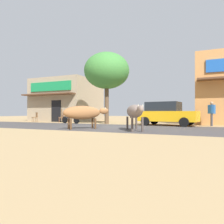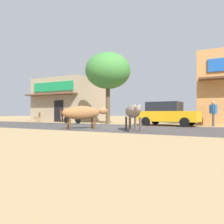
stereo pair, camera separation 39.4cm
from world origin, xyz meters
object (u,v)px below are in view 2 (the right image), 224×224
(parked_hatchback_car, at_px, (167,113))
(cafe_chair_near_tree, at_px, (64,117))
(cow_far_dark, at_px, (133,112))
(cafe_chair_by_doorway, at_px, (38,117))
(roadside_tree, at_px, (108,71))
(pedestrian_by_shop, at_px, (213,112))
(cow_near_brown, at_px, (82,113))
(parked_motorcycle, at_px, (72,118))

(parked_hatchback_car, relative_size, cafe_chair_near_tree, 4.56)
(cow_far_dark, relative_size, cafe_chair_near_tree, 2.79)
(cafe_chair_near_tree, relative_size, cafe_chair_by_doorway, 1.00)
(roadside_tree, distance_m, cafe_chair_by_doorway, 8.52)
(cafe_chair_near_tree, distance_m, cafe_chair_by_doorway, 2.70)
(parked_hatchback_car, height_order, cafe_chair_near_tree, parked_hatchback_car)
(pedestrian_by_shop, xyz_separation_m, cafe_chair_by_doorway, (-15.25, -0.15, -0.45))
(roadside_tree, height_order, cow_near_brown, roadside_tree)
(cow_far_dark, relative_size, cafe_chair_by_doorway, 2.79)
(cow_near_brown, xyz_separation_m, cafe_chair_near_tree, (-6.03, 6.02, -0.37))
(roadside_tree, xyz_separation_m, cow_near_brown, (0.99, -5.14, -3.34))
(cow_near_brown, distance_m, cafe_chair_by_doorway, 10.19)
(parked_hatchback_car, bearing_deg, cow_far_dark, -99.05)
(cow_near_brown, relative_size, cow_far_dark, 0.91)
(cow_far_dark, bearing_deg, cafe_chair_by_doorway, 155.26)
(cafe_chair_near_tree, height_order, cafe_chair_by_doorway, same)
(pedestrian_by_shop, bearing_deg, cafe_chair_near_tree, 177.78)
(pedestrian_by_shop, bearing_deg, parked_hatchback_car, -168.18)
(parked_hatchback_car, relative_size, cafe_chair_by_doorway, 4.56)
(roadside_tree, xyz_separation_m, cafe_chair_by_doorway, (-7.66, 0.23, -3.71))
(parked_hatchback_car, relative_size, cow_near_brown, 1.80)
(roadside_tree, distance_m, cow_near_brown, 6.21)
(parked_hatchback_car, height_order, cow_near_brown, parked_hatchback_car)
(parked_motorcycle, bearing_deg, cafe_chair_near_tree, 143.93)
(cow_near_brown, relative_size, pedestrian_by_shop, 1.42)
(parked_hatchback_car, bearing_deg, cow_near_brown, -127.08)
(parked_hatchback_car, distance_m, cow_near_brown, 6.17)
(pedestrian_by_shop, distance_m, cafe_chair_near_tree, 12.64)
(cow_near_brown, xyz_separation_m, cow_far_dark, (2.94, 0.04, 0.06))
(parked_motorcycle, relative_size, cow_far_dark, 0.74)
(cow_near_brown, distance_m, cow_far_dark, 2.94)
(parked_hatchback_car, bearing_deg, cafe_chair_near_tree, 173.62)
(cafe_chair_by_doorway, bearing_deg, parked_hatchback_car, -2.09)
(cow_near_brown, bearing_deg, roadside_tree, 100.84)
(cow_far_dark, distance_m, cafe_chair_by_doorway, 12.77)
(cow_far_dark, distance_m, cafe_chair_near_tree, 10.79)
(roadside_tree, height_order, pedestrian_by_shop, roadside_tree)
(cow_near_brown, height_order, cow_far_dark, cow_far_dark)
(parked_hatchback_car, height_order, cow_far_dark, parked_hatchback_car)
(roadside_tree, xyz_separation_m, parked_motorcycle, (-3.02, -0.60, -3.76))
(cow_far_dark, bearing_deg, roadside_tree, 127.57)
(parked_motorcycle, height_order, cafe_chair_near_tree, parked_motorcycle)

